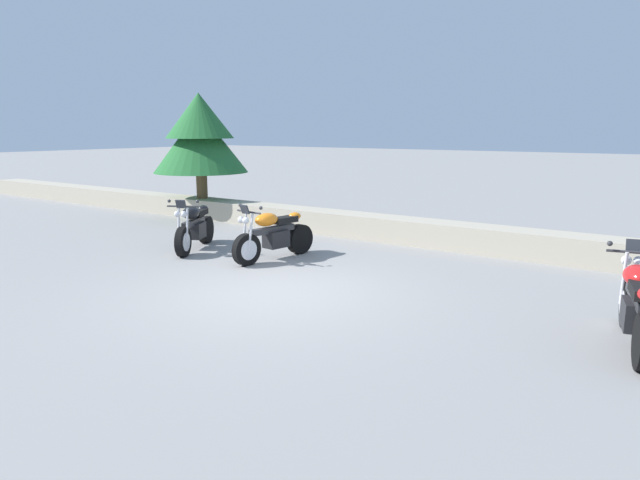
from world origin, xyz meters
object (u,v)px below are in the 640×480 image
object	(u,v)px
motorcycle_black_near_left	(194,228)
pine_tree_far_left	(200,135)
motorcycle_red_far_right	(637,307)
motorcycle_orange_centre	(273,236)

from	to	relation	value
motorcycle_black_near_left	pine_tree_far_left	distance (m)	5.10
motorcycle_black_near_left	motorcycle_red_far_right	bearing A→B (deg)	-5.40
motorcycle_orange_centre	pine_tree_far_left	xyz separation A→B (m)	(-5.30, 3.13, 1.93)
pine_tree_far_left	motorcycle_black_near_left	bearing A→B (deg)	-45.68
motorcycle_orange_centre	motorcycle_red_far_right	xyz separation A→B (m)	(6.48, -1.05, 0.00)
motorcycle_black_near_left	motorcycle_red_far_right	world-z (taller)	same
motorcycle_orange_centre	pine_tree_far_left	bearing A→B (deg)	149.41
motorcycle_black_near_left	pine_tree_far_left	bearing A→B (deg)	134.32
motorcycle_black_near_left	motorcycle_red_far_right	distance (m)	8.51
motorcycle_orange_centre	motorcycle_red_far_right	world-z (taller)	same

